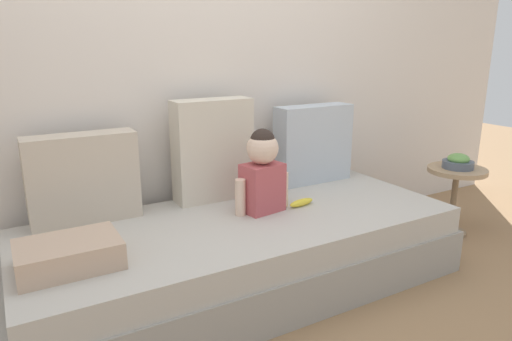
% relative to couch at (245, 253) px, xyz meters
% --- Properties ---
extents(ground_plane, '(12.00, 12.00, 0.00)m').
position_rel_couch_xyz_m(ground_plane, '(0.00, 0.00, -0.19)').
color(ground_plane, '#93704C').
extents(back_wall, '(5.51, 0.10, 2.41)m').
position_rel_couch_xyz_m(back_wall, '(0.00, 0.61, 1.01)').
color(back_wall, silver).
rests_on(back_wall, ground).
extents(couch, '(2.31, 0.95, 0.39)m').
position_rel_couch_xyz_m(couch, '(0.00, 0.00, 0.00)').
color(couch, '#9C978F').
rests_on(couch, ground).
extents(throw_pillow_left, '(0.53, 0.16, 0.45)m').
position_rel_couch_xyz_m(throw_pillow_left, '(-0.72, 0.38, 0.42)').
color(throw_pillow_left, '#C1B29E').
rests_on(throw_pillow_left, couch).
extents(throw_pillow_center, '(0.45, 0.16, 0.58)m').
position_rel_couch_xyz_m(throw_pillow_center, '(0.00, 0.38, 0.49)').
color(throw_pillow_center, beige).
rests_on(throw_pillow_center, couch).
extents(throw_pillow_right, '(0.52, 0.16, 0.50)m').
position_rel_couch_xyz_m(throw_pillow_right, '(0.72, 0.38, 0.45)').
color(throw_pillow_right, '#B2BCC6').
rests_on(throw_pillow_right, couch).
extents(toddler, '(0.33, 0.18, 0.45)m').
position_rel_couch_xyz_m(toddler, '(0.14, 0.05, 0.43)').
color(toddler, '#B24C51').
rests_on(toddler, couch).
extents(banana, '(0.17, 0.07, 0.04)m').
position_rel_couch_xyz_m(banana, '(0.37, 0.01, 0.22)').
color(banana, yellow).
rests_on(banana, couch).
extents(folded_blanket, '(0.40, 0.28, 0.11)m').
position_rel_couch_xyz_m(folded_blanket, '(-0.88, -0.12, 0.25)').
color(folded_blanket, tan).
rests_on(folded_blanket, couch).
extents(side_table, '(0.38, 0.38, 0.47)m').
position_rel_couch_xyz_m(side_table, '(1.58, -0.09, 0.17)').
color(side_table, tan).
rests_on(side_table, ground).
extents(fruit_bowl, '(0.20, 0.20, 0.10)m').
position_rel_couch_xyz_m(fruit_bowl, '(1.58, -0.09, 0.32)').
color(fruit_bowl, '#4C5666').
rests_on(fruit_bowl, side_table).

